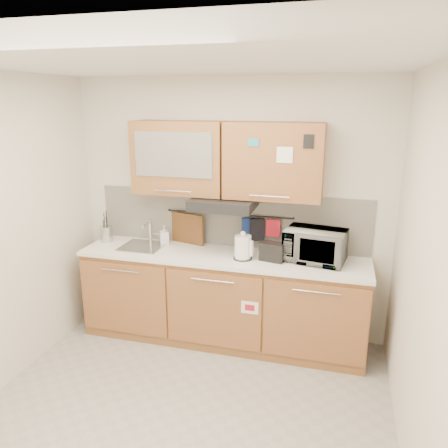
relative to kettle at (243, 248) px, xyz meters
The scene contains 20 objects.
floor 1.54m from the kettle, 101.18° to the right, with size 3.20×3.20×0.00m, color #9E9993.
ceiling 1.95m from the kettle, 101.18° to the right, with size 3.20×3.20×0.00m, color white.
wall_back 0.51m from the kettle, 120.87° to the left, with size 3.20×3.20×0.00m, color silver.
wall_right 1.80m from the kettle, 39.30° to the right, with size 3.00×3.00×0.00m, color silver.
base_cabinet 0.67m from the kettle, 163.73° to the left, with size 2.80×0.64×0.88m.
countertop 0.27m from the kettle, 164.29° to the left, with size 2.82×0.62×0.04m, color white.
backsplash 0.46m from the kettle, 121.70° to the left, with size 2.80×0.02×0.56m, color silver.
upper_cabinets 0.86m from the kettle, 139.32° to the left, with size 1.82×0.37×0.70m.
range_hood 0.47m from the kettle, 151.16° to the left, with size 0.60×0.46×0.10m, color black.
sink 1.08m from the kettle, behind, with size 0.42×0.40×0.26m.
utensil_rail 0.45m from the kettle, 124.62° to the left, with size 0.02×0.02×1.30m, color black.
utensil_crock 1.52m from the kettle, behind, with size 0.17×0.17×0.33m.
kettle is the anchor object (origin of this frame).
toaster 0.28m from the kettle, ahead, with size 0.25×0.18×0.17m.
microwave 0.67m from the kettle, 11.06° to the left, with size 0.54×0.37×0.30m, color #999999.
soap_bottle 0.92m from the kettle, 165.48° to the left, with size 0.09×0.09×0.20m, color #999999.
cutting_board 0.73m from the kettle, 155.07° to the left, with size 0.38×0.03×0.47m, color brown.
oven_mitt 0.32m from the kettle, 92.76° to the left, with size 0.13×0.03×0.22m, color navy.
dark_pouch 0.33m from the kettle, 76.33° to the left, with size 0.14×0.04×0.23m, color black.
pot_holder 0.41m from the kettle, 52.82° to the left, with size 0.14×0.02×0.17m, color red.
Camera 1 is at (1.07, -2.67, 2.37)m, focal length 35.00 mm.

